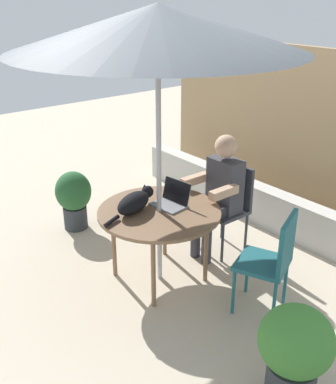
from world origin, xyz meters
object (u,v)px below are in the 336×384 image
(laptop, at_px, (173,198))
(potted_plant_by_chair, at_px, (74,197))
(chair_empty, at_px, (273,257))
(potted_plant_near_fence, at_px, (295,351))
(chair_occupied, at_px, (230,201))
(person_seated, at_px, (219,189))
(cat, at_px, (135,202))
(patio_umbrella, at_px, (158,28))
(patio_table, at_px, (159,216))

(laptop, relative_size, potted_plant_by_chair, 0.49)
(potted_plant_by_chair, bearing_deg, chair_empty, 12.64)
(potted_plant_near_fence, bearing_deg, chair_occupied, 145.75)
(person_seated, bearing_deg, potted_plant_by_chair, -148.00)
(person_seated, xyz_separation_m, potted_plant_by_chair, (-1.39, -0.87, -0.32))
(chair_empty, height_order, potted_plant_near_fence, chair_empty)
(cat, xyz_separation_m, potted_plant_by_chair, (-1.26, 0.04, -0.41))
(patio_umbrella, height_order, chair_empty, patio_umbrella)
(potted_plant_by_chair, bearing_deg, person_seated, 32.00)
(chair_empty, distance_m, cat, 1.26)
(potted_plant_near_fence, relative_size, potted_plant_by_chair, 1.09)
(chair_occupied, relative_size, chair_empty, 1.00)
(patio_table, height_order, laptop, laptop)
(person_seated, distance_m, laptop, 0.58)
(patio_umbrella, xyz_separation_m, laptop, (-0.02, 0.17, -1.46))
(patio_umbrella, bearing_deg, chair_occupied, 90.00)
(cat, bearing_deg, potted_plant_near_fence, -1.76)
(patio_umbrella, distance_m, potted_plant_near_fence, 2.46)
(chair_occupied, bearing_deg, person_seated, -90.00)
(laptop, bearing_deg, cat, -108.10)
(chair_occupied, xyz_separation_m, potted_plant_near_fence, (1.66, -1.13, -0.11))
(patio_umbrella, height_order, cat, patio_umbrella)
(cat, distance_m, potted_plant_near_fence, 1.82)
(chair_occupied, distance_m, potted_plant_near_fence, 2.01)
(patio_table, bearing_deg, patio_umbrella, 0.00)
(patio_table, xyz_separation_m, potted_plant_by_chair, (-1.39, -0.12, -0.27))
(person_seated, distance_m, potted_plant_near_fence, 1.94)
(chair_occupied, height_order, laptop, laptop)
(person_seated, height_order, potted_plant_near_fence, person_seated)
(patio_umbrella, xyz_separation_m, person_seated, (-0.00, 0.75, -1.53))
(cat, xyz_separation_m, potted_plant_near_fence, (1.79, -0.05, -0.37))
(patio_umbrella, bearing_deg, chair_empty, 22.90)
(patio_table, xyz_separation_m, patio_umbrella, (0.00, 0.00, 1.58))
(chair_empty, xyz_separation_m, cat, (-1.09, -0.57, 0.26))
(chair_occupied, bearing_deg, cat, -96.99)
(patio_umbrella, relative_size, potted_plant_by_chair, 3.58)
(chair_empty, bearing_deg, patio_umbrella, -157.10)
(patio_umbrella, distance_m, potted_plant_by_chair, 2.32)
(patio_table, height_order, chair_empty, chair_empty)
(chair_empty, height_order, cat, chair_empty)
(chair_occupied, relative_size, person_seated, 0.73)
(patio_umbrella, distance_m, chair_empty, 1.99)
(patio_table, bearing_deg, person_seated, 90.00)
(patio_table, height_order, potted_plant_by_chair, patio_table)
(chair_occupied, height_order, person_seated, person_seated)
(patio_table, distance_m, laptop, 0.21)
(cat, height_order, potted_plant_by_chair, cat)
(person_seated, bearing_deg, cat, -98.18)
(person_seated, xyz_separation_m, laptop, (-0.02, -0.58, 0.07))
(patio_table, xyz_separation_m, cat, (-0.13, -0.17, 0.14))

